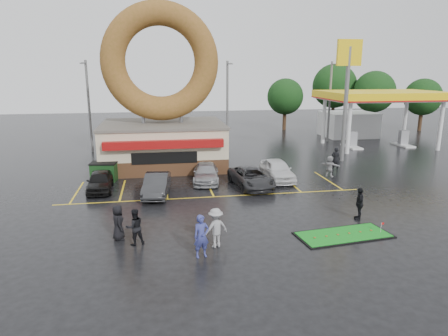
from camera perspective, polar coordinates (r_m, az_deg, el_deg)
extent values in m
plane|color=black|center=(22.90, -0.25, -6.71)|extent=(120.00, 120.00, 0.00)
cube|color=#472B19|center=(34.97, -8.58, 1.37)|extent=(10.00, 8.00, 1.20)
cube|color=beige|center=(34.64, -8.69, 4.20)|extent=(10.00, 8.00, 2.30)
cube|color=#59544C|center=(34.46, -8.76, 6.24)|extent=(10.20, 8.20, 0.20)
cube|color=maroon|center=(30.36, -8.54, 3.34)|extent=(9.00, 0.60, 0.60)
cylinder|color=slate|center=(34.39, -11.49, 7.29)|extent=(0.30, 0.30, 1.20)
cylinder|color=slate|center=(34.43, -6.12, 7.49)|extent=(0.30, 0.30, 1.20)
torus|color=brown|center=(34.18, -9.08, 14.75)|extent=(9.60, 2.00, 9.60)
cylinder|color=silver|center=(40.98, 17.40, 5.40)|extent=(0.40, 0.40, 5.00)
cylinder|color=silver|center=(46.36, 28.55, 5.27)|extent=(0.40, 0.40, 5.00)
cylinder|color=silver|center=(46.37, 14.08, 6.52)|extent=(0.40, 0.40, 5.00)
cylinder|color=silver|center=(51.18, 24.46, 6.35)|extent=(0.40, 0.40, 5.00)
cube|color=silver|center=(45.75, 21.62, 9.35)|extent=(12.00, 8.00, 0.50)
cube|color=yellow|center=(45.73, 21.65, 9.72)|extent=(12.30, 8.30, 0.70)
cube|color=#99999E|center=(44.76, 17.83, 3.95)|extent=(0.90, 0.60, 1.60)
cube|color=#99999E|center=(47.81, 24.25, 3.99)|extent=(0.90, 0.60, 1.60)
cube|color=silver|center=(52.20, 17.33, 5.97)|extent=(6.00, 5.00, 3.00)
cylinder|color=slate|center=(37.16, 16.97, 8.52)|extent=(0.36, 0.36, 10.00)
cube|color=yellow|center=(37.06, 17.47, 15.45)|extent=(2.20, 0.30, 2.20)
cylinder|color=slate|center=(41.83, -18.71, 8.23)|extent=(0.24, 0.24, 9.00)
cylinder|color=slate|center=(40.70, -19.40, 13.98)|extent=(0.12, 2.00, 0.12)
cube|color=slate|center=(39.72, -19.63, 13.91)|extent=(0.40, 0.18, 0.12)
cylinder|color=slate|center=(42.97, 0.48, 9.07)|extent=(0.24, 0.24, 9.00)
cylinder|color=slate|center=(41.85, 0.74, 14.70)|extent=(0.12, 2.00, 0.12)
cube|color=slate|center=(40.86, 1.00, 14.65)|extent=(0.40, 0.18, 0.12)
cylinder|color=slate|center=(47.49, 14.86, 9.06)|extent=(0.24, 0.24, 9.00)
cylinder|color=slate|center=(46.45, 15.70, 14.11)|extent=(0.12, 2.00, 0.12)
cube|color=slate|center=(45.55, 16.24, 14.03)|extent=(0.40, 0.18, 0.12)
cylinder|color=#332114|center=(59.41, 20.38, 6.55)|extent=(0.50, 0.50, 2.88)
sphere|color=black|center=(59.12, 20.68, 10.16)|extent=(5.60, 5.60, 5.60)
cylinder|color=#332114|center=(61.00, 26.22, 6.00)|extent=(0.50, 0.50, 2.52)
sphere|color=black|center=(60.73, 26.55, 9.07)|extent=(4.90, 4.90, 4.90)
cylinder|color=#332114|center=(61.10, 15.25, 7.27)|extent=(0.50, 0.50, 3.24)
sphere|color=black|center=(60.80, 15.51, 11.23)|extent=(6.30, 6.30, 6.30)
cylinder|color=#332114|center=(56.37, 8.62, 6.72)|extent=(0.50, 0.50, 2.52)
sphere|color=black|center=(56.07, 8.74, 10.06)|extent=(4.90, 4.90, 4.90)
imported|color=black|center=(28.46, -17.31, -1.79)|extent=(1.78, 4.08, 1.37)
imported|color=#2A2B2D|center=(26.56, -9.59, -2.39)|extent=(2.03, 4.47, 1.42)
imported|color=#949498|center=(29.46, -2.60, -0.72)|extent=(2.38, 4.69, 1.30)
imported|color=#2B2B2D|center=(28.14, 3.88, -1.38)|extent=(2.82, 5.08, 1.35)
imported|color=silver|center=(30.10, 7.60, -0.27)|extent=(1.91, 4.59, 1.55)
imported|color=navy|center=(17.69, -3.24, -9.70)|extent=(0.79, 0.61, 1.94)
imported|color=black|center=(19.34, -12.64, -8.21)|extent=(1.02, 0.90, 1.76)
imported|color=gray|center=(18.63, -1.20, -8.54)|extent=(1.38, 1.09, 1.88)
imported|color=black|center=(20.08, -14.90, -7.53)|extent=(0.75, 0.97, 1.75)
imported|color=black|center=(23.21, 18.77, -4.83)|extent=(0.77, 1.14, 1.81)
imported|color=#969699|center=(31.85, 14.87, 0.25)|extent=(1.42, 1.43, 1.64)
imported|color=black|center=(33.74, 15.67, 1.22)|extent=(0.85, 0.83, 1.97)
cube|color=#183F19|center=(31.01, -16.75, -0.56)|extent=(1.96, 1.46, 1.30)
cube|color=black|center=(21.03, 16.70, -9.16)|extent=(4.93, 2.60, 0.05)
cube|color=#15811D|center=(21.01, 16.70, -9.08)|extent=(4.69, 2.36, 0.03)
cylinder|color=silver|center=(21.76, 21.52, -7.94)|extent=(0.02, 0.02, 0.54)
cube|color=red|center=(21.72, 21.73, -7.39)|extent=(0.14, 0.01, 0.10)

